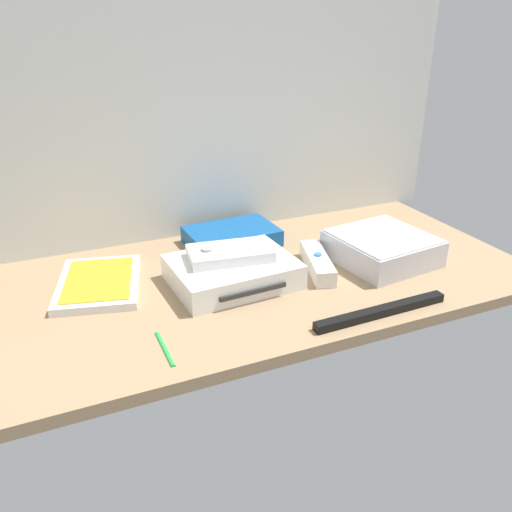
{
  "coord_description": "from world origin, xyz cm",
  "views": [
    {
      "loc": [
        -34.27,
        -78.33,
        43.32
      ],
      "look_at": [
        0.0,
        0.0,
        4.0
      ],
      "focal_mm": 36.92,
      "sensor_mm": 36.0,
      "label": 1
    }
  ],
  "objects_px": {
    "network_router": "(232,236)",
    "sensor_bar": "(381,311)",
    "remote_wand": "(317,263)",
    "remote_classic_pad": "(229,253)",
    "game_case": "(99,283)",
    "mini_computer": "(382,248)",
    "game_console": "(233,272)",
    "stylus_pen": "(165,347)"
  },
  "relations": [
    {
      "from": "stylus_pen",
      "to": "game_case",
      "type": "bearing_deg",
      "value": 103.69
    },
    {
      "from": "network_router",
      "to": "remote_wand",
      "type": "relative_size",
      "value": 1.22
    },
    {
      "from": "remote_classic_pad",
      "to": "stylus_pen",
      "type": "xyz_separation_m",
      "value": [
        -0.16,
        -0.16,
        -0.05
      ]
    },
    {
      "from": "sensor_bar",
      "to": "remote_wand",
      "type": "bearing_deg",
      "value": 92.65
    },
    {
      "from": "mini_computer",
      "to": "game_case",
      "type": "bearing_deg",
      "value": 168.29
    },
    {
      "from": "sensor_bar",
      "to": "remote_classic_pad",
      "type": "bearing_deg",
      "value": 129.06
    },
    {
      "from": "mini_computer",
      "to": "network_router",
      "type": "distance_m",
      "value": 0.3
    },
    {
      "from": "sensor_bar",
      "to": "game_console",
      "type": "bearing_deg",
      "value": 130.39
    },
    {
      "from": "remote_wand",
      "to": "game_case",
      "type": "bearing_deg",
      "value": -177.42
    },
    {
      "from": "remote_classic_pad",
      "to": "remote_wand",
      "type": "bearing_deg",
      "value": -1.29
    },
    {
      "from": "remote_wand",
      "to": "sensor_bar",
      "type": "relative_size",
      "value": 0.63
    },
    {
      "from": "game_case",
      "to": "stylus_pen",
      "type": "relative_size",
      "value": 2.41
    },
    {
      "from": "mini_computer",
      "to": "game_case",
      "type": "xyz_separation_m",
      "value": [
        -0.52,
        0.11,
        -0.02
      ]
    },
    {
      "from": "network_router",
      "to": "sensor_bar",
      "type": "distance_m",
      "value": 0.38
    },
    {
      "from": "game_case",
      "to": "remote_classic_pad",
      "type": "xyz_separation_m",
      "value": [
        0.22,
        -0.07,
        0.05
      ]
    },
    {
      "from": "game_case",
      "to": "game_console",
      "type": "bearing_deg",
      "value": -6.24
    },
    {
      "from": "mini_computer",
      "to": "sensor_bar",
      "type": "bearing_deg",
      "value": -125.66
    },
    {
      "from": "network_router",
      "to": "sensor_bar",
      "type": "relative_size",
      "value": 0.77
    },
    {
      "from": "mini_computer",
      "to": "network_router",
      "type": "height_order",
      "value": "mini_computer"
    },
    {
      "from": "game_console",
      "to": "stylus_pen",
      "type": "bearing_deg",
      "value": -140.28
    },
    {
      "from": "game_console",
      "to": "stylus_pen",
      "type": "xyz_separation_m",
      "value": [
        -0.16,
        -0.15,
        -0.02
      ]
    },
    {
      "from": "remote_classic_pad",
      "to": "sensor_bar",
      "type": "xyz_separation_m",
      "value": [
        0.18,
        -0.21,
        -0.05
      ]
    },
    {
      "from": "mini_computer",
      "to": "stylus_pen",
      "type": "relative_size",
      "value": 2.1
    },
    {
      "from": "game_case",
      "to": "sensor_bar",
      "type": "distance_m",
      "value": 0.48
    },
    {
      "from": "game_case",
      "to": "network_router",
      "type": "distance_m",
      "value": 0.29
    },
    {
      "from": "game_case",
      "to": "mini_computer",
      "type": "bearing_deg",
      "value": 2.1
    },
    {
      "from": "mini_computer",
      "to": "game_case",
      "type": "height_order",
      "value": "mini_computer"
    },
    {
      "from": "game_case",
      "to": "remote_classic_pad",
      "type": "distance_m",
      "value": 0.23
    },
    {
      "from": "game_console",
      "to": "network_router",
      "type": "xyz_separation_m",
      "value": [
        0.06,
        0.16,
        -0.0
      ]
    },
    {
      "from": "mini_computer",
      "to": "remote_wand",
      "type": "distance_m",
      "value": 0.14
    },
    {
      "from": "game_console",
      "to": "remote_classic_pad",
      "type": "xyz_separation_m",
      "value": [
        -0.0,
        0.01,
        0.03
      ]
    },
    {
      "from": "game_console",
      "to": "game_case",
      "type": "xyz_separation_m",
      "value": [
        -0.22,
        0.08,
        -0.01
      ]
    },
    {
      "from": "remote_wand",
      "to": "remote_classic_pad",
      "type": "relative_size",
      "value": 0.99
    },
    {
      "from": "network_router",
      "to": "game_case",
      "type": "bearing_deg",
      "value": -166.39
    },
    {
      "from": "remote_wand",
      "to": "sensor_bar",
      "type": "xyz_separation_m",
      "value": [
        0.01,
        -0.18,
        -0.01
      ]
    },
    {
      "from": "game_console",
      "to": "sensor_bar",
      "type": "xyz_separation_m",
      "value": [
        0.17,
        -0.2,
        -0.01
      ]
    },
    {
      "from": "stylus_pen",
      "to": "mini_computer",
      "type": "bearing_deg",
      "value": 15.14
    },
    {
      "from": "game_console",
      "to": "mini_computer",
      "type": "height_order",
      "value": "mini_computer"
    },
    {
      "from": "mini_computer",
      "to": "sensor_bar",
      "type": "relative_size",
      "value": 0.79
    },
    {
      "from": "mini_computer",
      "to": "remote_wand",
      "type": "relative_size",
      "value": 1.24
    },
    {
      "from": "network_router",
      "to": "remote_classic_pad",
      "type": "height_order",
      "value": "remote_classic_pad"
    },
    {
      "from": "mini_computer",
      "to": "remote_classic_pad",
      "type": "bearing_deg",
      "value": 172.77
    }
  ]
}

